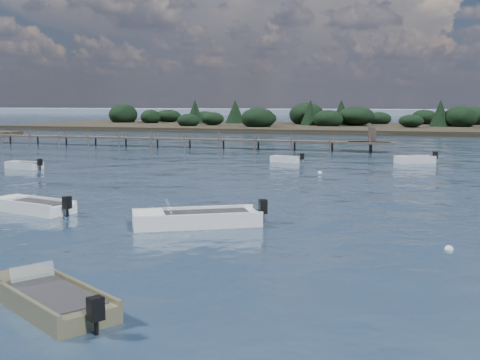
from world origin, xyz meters
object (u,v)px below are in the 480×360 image
(tender_far_white, at_px, (286,160))
(tender_far_grey, at_px, (24,167))
(dinghy_mid_grey, at_px, (33,208))
(dinghy_near_olive, at_px, (49,301))
(jetty, at_px, (154,139))
(tender_far_grey_b, at_px, (415,161))
(dinghy_mid_white_a, at_px, (196,221))

(tender_far_white, bearing_deg, tender_far_grey, -148.85)
(tender_far_grey, distance_m, dinghy_mid_grey, 20.51)
(dinghy_mid_grey, distance_m, dinghy_near_olive, 14.87)
(dinghy_near_olive, bearing_deg, tender_far_grey, 127.99)
(dinghy_mid_grey, bearing_deg, jetty, 107.51)
(tender_far_grey, height_order, dinghy_mid_grey, dinghy_mid_grey)
(tender_far_grey, distance_m, tender_far_grey_b, 33.21)
(dinghy_mid_grey, relative_size, dinghy_mid_white_a, 0.85)
(tender_far_grey_b, relative_size, dinghy_mid_white_a, 0.65)
(jetty, bearing_deg, dinghy_mid_white_a, -62.37)
(dinghy_mid_white_a, bearing_deg, tender_far_white, 95.03)
(tender_far_white, bearing_deg, dinghy_near_olive, -86.08)
(tender_far_white, xyz_separation_m, tender_far_grey_b, (11.03, 2.48, 0.03))
(tender_far_white, relative_size, tender_far_grey_b, 0.86)
(tender_far_grey_b, bearing_deg, dinghy_mid_white_a, -105.47)
(tender_far_white, distance_m, tender_far_grey_b, 11.31)
(dinghy_near_olive, xyz_separation_m, jetty, (-22.13, 52.94, 0.83))
(tender_far_white, relative_size, dinghy_mid_grey, 0.65)
(dinghy_near_olive, xyz_separation_m, dinghy_mid_white_a, (-0.20, 11.05, 0.02))
(tender_far_grey, height_order, dinghy_near_olive, dinghy_near_olive)
(dinghy_mid_grey, relative_size, jetty, 0.08)
(tender_far_white, height_order, tender_far_grey, tender_far_grey)
(tender_far_grey_b, distance_m, dinghy_mid_white_a, 32.00)
(tender_far_grey, xyz_separation_m, jetty, (-0.36, 25.07, 0.83))
(dinghy_near_olive, bearing_deg, tender_far_white, 93.92)
(tender_far_white, distance_m, dinghy_mid_grey, 28.41)
(tender_far_white, xyz_separation_m, dinghy_mid_grey, (-6.43, -27.67, 0.01))
(dinghy_mid_grey, bearing_deg, dinghy_mid_white_a, -4.41)
(tender_far_grey, relative_size, dinghy_mid_grey, 0.72)
(tender_far_white, bearing_deg, jetty, 145.14)
(tender_far_white, xyz_separation_m, tender_far_grey, (-19.08, -11.53, 0.00))
(tender_far_grey, height_order, dinghy_mid_white_a, dinghy_mid_white_a)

